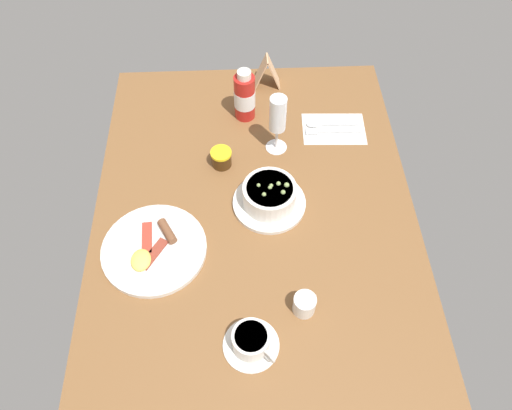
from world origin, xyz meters
The scene contains 10 objects.
ground_plane centered at (0.00, 0.00, -1.50)cm, with size 110.00×84.00×3.00cm, color brown.
porridge_bowl centered at (-0.25, -3.89, 3.60)cm, with size 19.23×19.23×7.95cm.
cutlery_setting centered at (26.61, -24.28, 0.25)cm, with size 13.47×18.96×0.90cm.
coffee_cup centered at (-37.84, 2.26, 2.80)cm, with size 12.44×12.44×5.85cm.
creamer_jug centered at (-29.79, -10.08, 2.70)cm, with size 5.15×6.18×5.81cm.
wine_glass centered at (20.06, -7.13, 12.05)cm, with size 6.08×6.08×18.50cm.
jam_jar centered at (14.42, 8.56, 2.58)cm, with size 5.83×5.83×5.08cm.
sauce_bottle_red centered at (33.51, 1.45, 7.48)cm, with size 6.23×6.23×16.53cm.
breakfast_plate centered at (-12.95, 25.39, 0.89)cm, with size 25.95×25.95×3.70cm.
menu_card centered at (47.03, -5.90, 5.18)cm, with size 5.33×8.39×10.51cm.
Camera 1 is at (-73.93, 2.85, 104.32)cm, focal length 33.97 mm.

